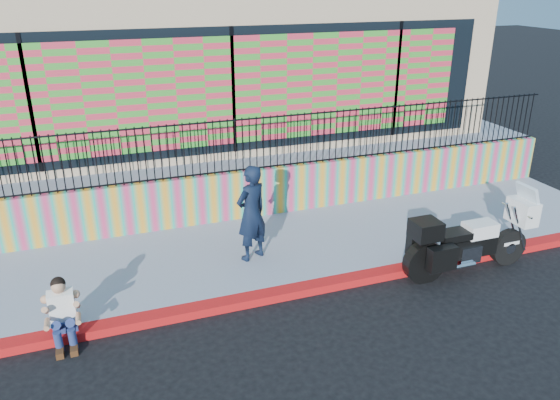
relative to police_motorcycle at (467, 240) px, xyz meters
name	(u,v)px	position (x,y,z in m)	size (l,w,h in m)	color
ground	(299,294)	(-3.22, 0.35, -0.68)	(90.00, 90.00, 0.00)	black
red_curb	(299,290)	(-3.22, 0.35, -0.61)	(16.00, 0.30, 0.15)	red
sidewalk	(270,249)	(-3.22, 2.00, -0.61)	(16.00, 3.00, 0.15)	gray
mural_wall	(246,194)	(-3.22, 3.60, 0.02)	(16.00, 0.20, 1.10)	#D7386B
metal_fence	(245,145)	(-3.22, 3.60, 1.17)	(15.80, 0.04, 1.20)	black
elevated_platform	(199,138)	(-3.22, 8.70, -0.06)	(16.00, 10.00, 1.25)	gray
storefront_building	(196,51)	(-3.22, 8.48, 2.56)	(14.00, 8.06, 4.00)	#C8B285
police_motorcycle	(467,240)	(0.00, 0.00, 0.00)	(2.63, 0.87, 1.63)	black
police_officer	(251,213)	(-3.69, 1.66, 0.41)	(0.69, 0.45, 1.89)	black
seated_man	(63,319)	(-7.11, 0.24, -0.24)	(0.54, 0.71, 1.06)	navy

